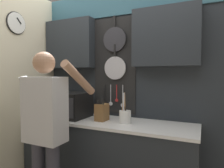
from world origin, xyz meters
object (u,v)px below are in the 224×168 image
knife_block (102,112)px  utensil_crock (125,116)px  microwave (67,105)px  person (46,123)px

knife_block → utensil_crock: size_ratio=0.83×
utensil_crock → microwave: bearing=-179.9°
microwave → utensil_crock: utensil_crock is taller
microwave → person: 0.58m
knife_block → utensil_crock: (0.28, 0.00, -0.02)m
microwave → knife_block: size_ratio=1.96×
knife_block → utensil_crock: utensil_crock is taller
knife_block → utensil_crock: 0.28m
knife_block → person: bearing=-119.6°
knife_block → utensil_crock: bearing=0.1°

